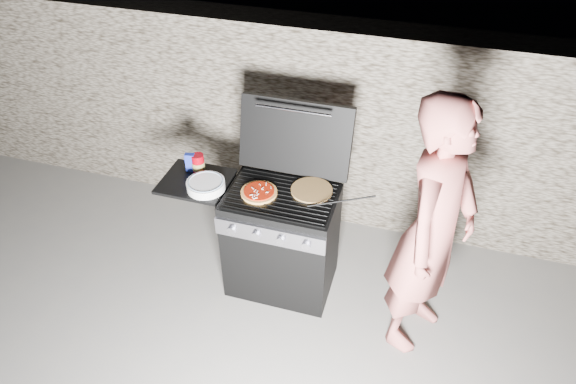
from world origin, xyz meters
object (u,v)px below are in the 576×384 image
(sauce_jar, at_px, (198,163))
(person, at_px, (433,232))
(gas_grill, at_px, (251,235))
(pizza_topped, at_px, (259,192))

(sauce_jar, relative_size, person, 0.07)
(gas_grill, distance_m, person, 1.42)
(gas_grill, bearing_deg, sauce_jar, 165.40)
(pizza_topped, xyz_separation_m, person, (1.22, -0.13, 0.04))
(gas_grill, relative_size, person, 0.69)
(gas_grill, xyz_separation_m, person, (1.32, -0.15, 0.51))
(gas_grill, xyz_separation_m, pizza_topped, (0.09, -0.03, 0.47))
(gas_grill, relative_size, pizza_topped, 5.10)
(pizza_topped, height_order, person, person)
(pizza_topped, bearing_deg, gas_grill, 163.22)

